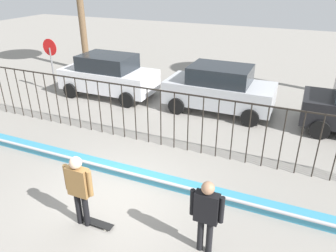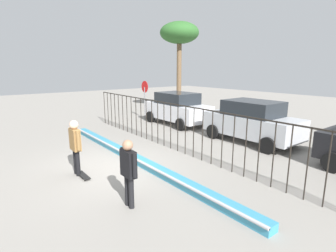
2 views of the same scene
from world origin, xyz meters
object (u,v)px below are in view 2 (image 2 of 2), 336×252
object	(u,v)px
skateboarder	(75,143)
skateboard	(83,175)
parked_car_white	(177,108)
camera_operator	(129,167)
palm_tree_short	(179,35)
stop_sign	(145,94)
parked_car_silver	(252,121)

from	to	relation	value
skateboarder	skateboard	distance (m)	1.05
parked_car_white	skateboard	bearing A→B (deg)	-58.01
skateboarder	camera_operator	size ratio (longest dim) A/B	1.04
camera_operator	palm_tree_short	bearing A→B (deg)	-26.87
stop_sign	palm_tree_short	distance (m)	5.51
parked_car_white	palm_tree_short	bearing A→B (deg)	140.36
skateboarder	parked_car_silver	world-z (taller)	parked_car_silver
parked_car_silver	stop_sign	bearing A→B (deg)	-170.93
camera_operator	palm_tree_short	distance (m)	15.24
skateboarder	skateboard	bearing A→B (deg)	-3.32
camera_operator	parked_car_white	distance (m)	9.88
skateboarder	parked_car_silver	size ratio (longest dim) A/B	0.41
parked_car_white	parked_car_silver	size ratio (longest dim) A/B	1.00
skateboarder	parked_car_white	bearing A→B (deg)	102.56
skateboarder	camera_operator	xyz separation A→B (m)	(2.76, 0.34, -0.04)
palm_tree_short	stop_sign	bearing A→B (deg)	-76.99
skateboard	palm_tree_short	bearing A→B (deg)	134.10
camera_operator	stop_sign	distance (m)	11.56
skateboarder	palm_tree_short	distance (m)	13.76
parked_car_silver	palm_tree_short	xyz separation A→B (m)	(-8.62, 2.85, 4.71)
skateboard	stop_sign	size ratio (longest dim) A/B	0.32
camera_operator	palm_tree_short	xyz separation A→B (m)	(-10.35, 10.16, 4.66)
skateboard	palm_tree_short	distance (m)	14.24
skateboard	camera_operator	world-z (taller)	camera_operator
skateboarder	parked_car_white	size ratio (longest dim) A/B	0.41
skateboarder	stop_sign	world-z (taller)	stop_sign
skateboard	parked_car_silver	xyz separation A→B (m)	(0.73, 7.59, 0.91)
parked_car_silver	camera_operator	bearing A→B (deg)	-73.30
skateboard	stop_sign	xyz separation A→B (m)	(-7.05, 6.81, 1.56)
skateboarder	stop_sign	size ratio (longest dim) A/B	0.71
parked_car_silver	stop_sign	xyz separation A→B (m)	(-7.78, -0.78, 0.64)
camera_operator	stop_sign	xyz separation A→B (m)	(-9.51, 6.54, 0.60)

